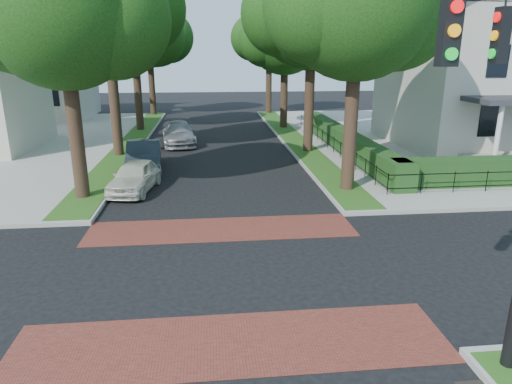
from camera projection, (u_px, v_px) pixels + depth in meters
ground at (225, 272)px, 12.45m from camera, size 120.00×120.00×0.00m
sidewalk_ne at (489, 136)px, 32.42m from camera, size 30.00×30.00×0.15m
crosswalk_far at (222, 229)px, 15.49m from camera, size 9.00×2.20×0.01m
crosswalk_near at (231, 343)px, 9.41m from camera, size 9.00×2.20×0.01m
grass_strip_ne at (293, 138)px, 31.10m from camera, size 1.60×29.80×0.02m
grass_strip_nw at (132, 141)px, 30.04m from camera, size 1.60×29.80×0.02m
tree_right_near at (359, 2)px, 17.65m from camera, size 7.75×6.67×10.66m
tree_right_mid at (313, 10)px, 25.17m from camera, size 8.25×7.09×11.22m
tree_right_far at (286, 36)px, 34.02m from camera, size 7.25×6.23×9.74m
tree_right_back at (270, 36)px, 42.48m from camera, size 7.50×6.45×10.20m
tree_left_near at (66, 9)px, 16.67m from camera, size 7.50×6.45×10.20m
tree_left_mid at (108, 1)px, 23.97m from camera, size 8.00×6.88×11.48m
tree_left_far at (135, 33)px, 32.86m from camera, size 7.00×6.02×9.86m
tree_left_back at (150, 34)px, 41.36m from camera, size 7.75×6.66×10.44m
hedge_main_road at (344, 140)px, 27.26m from camera, size 1.00×18.00×1.20m
fence_main_road at (331, 143)px, 27.22m from camera, size 0.06×18.00×0.90m
house_victorian at (503, 48)px, 27.55m from camera, size 13.00×13.05×12.48m
house_left_far at (33, 61)px, 39.88m from camera, size 10.00×9.00×10.14m
parked_car_front at (135, 176)px, 19.59m from camera, size 2.19×4.10×1.32m
parked_car_middle at (144, 157)px, 22.73m from camera, size 2.04×4.76×1.52m
parked_car_rear at (179, 133)px, 29.66m from camera, size 2.54×5.13×1.43m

